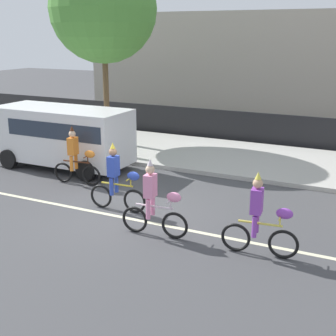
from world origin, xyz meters
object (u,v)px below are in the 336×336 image
Objects in this scene: parade_cyclist_orange at (77,159)px; parade_cyclist_cobalt at (117,181)px; parked_van_white at (64,133)px; parade_cyclist_pink at (155,203)px; parade_cyclist_purple at (261,220)px; pedestrian_onlooker at (112,133)px.

parade_cyclist_orange and parade_cyclist_cobalt have the same top height.
parade_cyclist_orange is 0.38× the size of parked_van_white.
parade_cyclist_orange is 4.80m from parade_cyclist_pink.
parade_cyclist_pink is 1.00× the size of parade_cyclist_purple.
parked_van_white is (-5.70, 3.83, 0.44)m from parade_cyclist_pink.
pedestrian_onlooker is (-4.89, 5.75, 0.17)m from parade_cyclist_pink.
parade_cyclist_orange is 7.09m from parade_cyclist_purple.
parade_cyclist_purple is at bearing -24.26° from parked_van_white.
parade_cyclist_cobalt is 1.99m from parade_cyclist_pink.
parade_cyclist_orange is 2.80m from parade_cyclist_cobalt.
parade_cyclist_cobalt is 5.69m from pedestrian_onlooker.
parade_cyclist_pink is 2.57m from parade_cyclist_purple.
parked_van_white is at bearing 155.74° from parade_cyclist_purple.
parade_cyclist_orange is at bearing 160.76° from parade_cyclist_purple.
pedestrian_onlooker is at bearing 124.05° from parade_cyclist_cobalt.
parade_cyclist_cobalt is at bearing -55.95° from pedestrian_onlooker.
parade_cyclist_cobalt and parade_cyclist_purple have the same top height.
parade_cyclist_cobalt is 4.89m from parked_van_white.
parade_cyclist_cobalt is at bearing -30.04° from parade_cyclist_orange.
parked_van_white reaches higher than parade_cyclist_pink.
parade_cyclist_orange is at bearing -41.45° from parked_van_white.
pedestrian_onlooker is at bearing 142.85° from parade_cyclist_purple.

